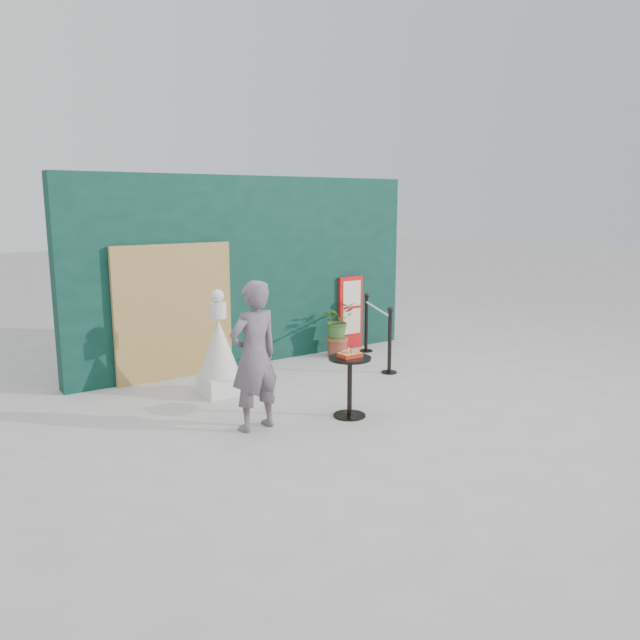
# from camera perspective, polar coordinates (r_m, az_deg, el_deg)

# --- Properties ---
(ground) EXTENTS (60.00, 60.00, 0.00)m
(ground) POSITION_cam_1_polar(r_m,az_deg,el_deg) (7.90, 5.07, -8.49)
(ground) COLOR #ADAAA5
(ground) RESTS_ON ground
(back_wall) EXTENTS (6.00, 0.30, 3.00)m
(back_wall) POSITION_cam_1_polar(r_m,az_deg,el_deg) (10.13, -6.38, 4.47)
(back_wall) COLOR #092C24
(back_wall) RESTS_ON ground
(bamboo_fence) EXTENTS (1.80, 0.08, 2.00)m
(bamboo_fence) POSITION_cam_1_polar(r_m,az_deg,el_deg) (9.42, -13.17, 0.70)
(bamboo_fence) COLOR tan
(bamboo_fence) RESTS_ON ground
(woman) EXTENTS (0.68, 0.48, 1.74)m
(woman) POSITION_cam_1_polar(r_m,az_deg,el_deg) (7.15, -6.04, -3.30)
(woman) COLOR slate
(woman) RESTS_ON ground
(menu_board) EXTENTS (0.50, 0.07, 1.30)m
(menu_board) POSITION_cam_1_polar(r_m,az_deg,el_deg) (11.12, 2.82, 0.66)
(menu_board) COLOR red
(menu_board) RESTS_ON ground
(statue) EXTENTS (0.57, 0.57, 1.45)m
(statue) POSITION_cam_1_polar(r_m,az_deg,el_deg) (8.57, -9.22, -2.91)
(statue) COLOR silver
(statue) RESTS_ON ground
(cafe_table) EXTENTS (0.52, 0.52, 0.75)m
(cafe_table) POSITION_cam_1_polar(r_m,az_deg,el_deg) (7.63, 2.73, -5.24)
(cafe_table) COLOR black
(cafe_table) RESTS_ON ground
(food_basket) EXTENTS (0.26, 0.19, 0.11)m
(food_basket) POSITION_cam_1_polar(r_m,az_deg,el_deg) (7.55, 2.75, -3.12)
(food_basket) COLOR red
(food_basket) RESTS_ON cafe_table
(planter) EXTENTS (0.55, 0.48, 0.93)m
(planter) POSITION_cam_1_polar(r_m,az_deg,el_deg) (10.58, 1.60, -0.46)
(planter) COLOR brown
(planter) RESTS_ON ground
(stanchion_barrier) EXTENTS (0.84, 1.54, 1.03)m
(stanchion_barrier) POSITION_cam_1_polar(r_m,az_deg,el_deg) (10.26, 5.25, -1.11)
(stanchion_barrier) COLOR black
(stanchion_barrier) RESTS_ON ground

